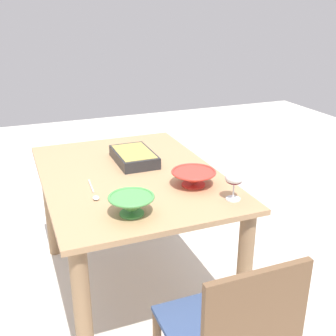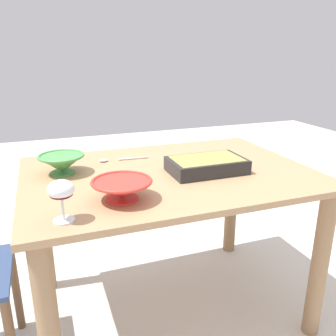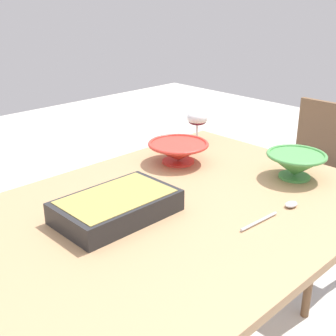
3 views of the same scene
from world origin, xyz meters
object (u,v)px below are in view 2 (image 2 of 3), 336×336
small_bowl (122,189)px  serving_spoon (114,160)px  wine_glass (61,192)px  mixing_bowl (62,163)px  dining_table (168,200)px  casserole_dish (207,164)px

small_bowl → serving_spoon: small_bowl is taller
small_bowl → serving_spoon: (-0.07, -0.48, -0.04)m
wine_glass → mixing_bowl: 0.48m
dining_table → wine_glass: 0.64m
wine_glass → casserole_dish: bearing=-156.4°
casserole_dish → mixing_bowl: bearing=-18.1°
dining_table → small_bowl: size_ratio=5.74×
dining_table → small_bowl: (0.27, 0.25, 0.18)m
mixing_bowl → small_bowl: 0.41m
mixing_bowl → serving_spoon: (-0.25, -0.11, -0.04)m
small_bowl → serving_spoon: bearing=-98.2°
dining_table → wine_glass: size_ratio=9.13×
casserole_dish → mixing_bowl: mixing_bowl is taller
wine_glass → casserole_dish: (-0.63, -0.28, -0.06)m
wine_glass → casserole_dish: 0.70m
small_bowl → casserole_dish: bearing=-157.4°
wine_glass → mixing_bowl: (-0.03, -0.47, -0.05)m
mixing_bowl → serving_spoon: size_ratio=0.81×
wine_glass → serving_spoon: bearing=-115.8°
dining_table → small_bowl: small_bowl is taller
dining_table → small_bowl: 0.41m
mixing_bowl → small_bowl: mixing_bowl is taller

